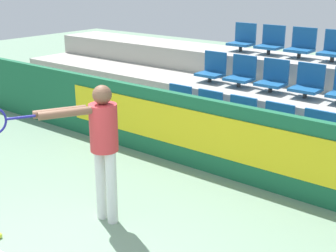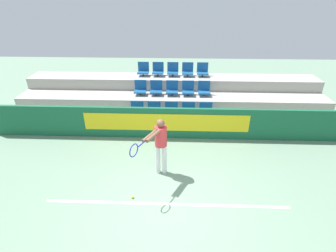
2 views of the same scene
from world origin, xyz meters
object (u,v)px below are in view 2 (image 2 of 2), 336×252
stadium_chair_0 (137,110)px  stadium_chair_9 (204,89)px  stadium_chair_5 (140,89)px  stadium_chair_7 (172,89)px  stadium_chair_11 (158,70)px  stadium_chair_14 (203,71)px  tennis_player (160,142)px  stadium_chair_1 (154,110)px  stadium_chair_4 (206,111)px  stadium_chair_2 (171,111)px  stadium_chair_3 (188,111)px  stadium_chair_12 (173,70)px  stadium_chair_10 (143,70)px  stadium_chair_8 (188,89)px  tennis_ball (132,197)px  stadium_chair_13 (188,70)px  stadium_chair_6 (156,89)px

stadium_chair_0 → stadium_chair_9: (2.51, 1.09, 0.44)m
stadium_chair_5 → stadium_chair_7: (1.25, 0.00, 0.00)m
stadium_chair_5 → stadium_chair_11: 1.33m
stadium_chair_14 → tennis_player: size_ratio=0.33×
stadium_chair_1 → stadium_chair_4: bearing=0.0°
stadium_chair_2 → stadium_chair_11: size_ratio=1.00×
stadium_chair_7 → stadium_chair_14: 1.72m
stadium_chair_3 → tennis_player: size_ratio=0.33×
stadium_chair_4 → stadium_chair_5: size_ratio=1.00×
stadium_chair_0 → stadium_chair_12: size_ratio=1.00×
stadium_chair_0 → stadium_chair_10: (0.00, 2.19, 0.88)m
stadium_chair_8 → stadium_chair_12: (-0.63, 1.09, 0.44)m
stadium_chair_3 → tennis_ball: 4.13m
tennis_ball → stadium_chair_5: bearing=94.6°
stadium_chair_1 → stadium_chair_8: stadium_chair_8 is taller
stadium_chair_3 → stadium_chair_8: size_ratio=1.00×
stadium_chair_8 → stadium_chair_14: stadium_chair_14 is taller
stadium_chair_10 → stadium_chair_12: same height
stadium_chair_8 → tennis_player: 3.98m
stadium_chair_5 → stadium_chair_13: 2.22m
stadium_chair_7 → stadium_chair_11: bearing=119.8°
stadium_chair_2 → stadium_chair_7: stadium_chair_7 is taller
stadium_chair_6 → tennis_ball: stadium_chair_6 is taller
stadium_chair_2 → stadium_chair_13: stadium_chair_13 is taller
stadium_chair_3 → stadium_chair_10: size_ratio=1.00×
stadium_chair_12 → stadium_chair_9: bearing=-41.1°
stadium_chair_8 → tennis_ball: bearing=-106.9°
stadium_chair_2 → tennis_player: size_ratio=0.33×
stadium_chair_1 → stadium_chair_10: bearing=106.0°
stadium_chair_3 → stadium_chair_10: stadium_chair_10 is taller
stadium_chair_5 → stadium_chair_12: stadium_chair_12 is taller
stadium_chair_2 → tennis_player: tennis_player is taller
stadium_chair_7 → tennis_player: size_ratio=0.33×
stadium_chair_7 → tennis_player: tennis_player is taller
stadium_chair_4 → stadium_chair_9: stadium_chair_9 is taller
stadium_chair_1 → tennis_ball: 3.86m
stadium_chair_6 → tennis_player: bearing=-84.2°
stadium_chair_0 → stadium_chair_10: 2.36m
stadium_chair_0 → stadium_chair_1: (0.63, 0.00, 0.00)m
tennis_player → stadium_chair_3: bearing=99.6°
stadium_chair_3 → tennis_player: bearing=-107.1°
stadium_chair_8 → tennis_player: size_ratio=0.33×
tennis_player → stadium_chair_10: bearing=128.3°
stadium_chair_4 → stadium_chair_7: 1.72m
stadium_chair_10 → stadium_chair_14: same height
stadium_chair_0 → tennis_ball: (0.40, -3.80, -0.64)m
stadium_chair_3 → stadium_chair_4: size_ratio=1.00×
stadium_chair_2 → stadium_chair_12: bearing=90.0°
stadium_chair_5 → stadium_chair_6: size_ratio=1.00×
stadium_chair_4 → stadium_chair_8: (-0.63, 1.09, 0.44)m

